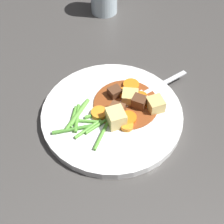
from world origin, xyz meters
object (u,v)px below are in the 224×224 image
Objects in this scene: carrot_slice_5 at (127,126)px; meat_chunk_1 at (140,104)px; carrot_slice_6 at (131,85)px; fork at (153,89)px; carrot_slice_0 at (124,93)px; carrot_slice_3 at (141,97)px; meat_chunk_2 at (115,92)px; carrot_slice_1 at (99,113)px; potato_chunk_0 at (130,97)px; carrot_slice_4 at (147,101)px; dinner_plate at (112,115)px; potato_chunk_2 at (114,118)px; carrot_slice_2 at (128,118)px; meat_chunk_0 at (116,111)px; potato_chunk_1 at (155,104)px.

carrot_slice_5 is 0.06m from meat_chunk_1.
carrot_slice_6 is 0.20× the size of fork.
carrot_slice_3 is at bearing -34.52° from carrot_slice_0.
meat_chunk_1 is 0.06m from meat_chunk_2.
carrot_slice_0 is 0.07m from carrot_slice_1.
carrot_slice_0 is at bearing 107.74° from potato_chunk_0.
carrot_slice_4 is at bearing -39.89° from carrot_slice_0.
dinner_plate is 11.17× the size of carrot_slice_5.
potato_chunk_2 is (-0.04, -0.07, 0.01)m from carrot_slice_0.
carrot_slice_2 is at bearing 1.27° from potato_chunk_2.
carrot_slice_4 is 0.95× the size of carrot_slice_5.
dinner_plate is at bearing -156.99° from potato_chunk_0.
fork is (0.04, -0.02, -0.00)m from carrot_slice_6.
carrot_slice_1 is 1.25× the size of carrot_slice_5.
carrot_slice_3 is 0.05m from meat_chunk_2.
carrot_slice_5 is at bearing -134.29° from meat_chunk_1.
potato_chunk_1 is at bearing -3.51° from meat_chunk_0.
potato_chunk_1 is (0.01, -0.02, 0.01)m from carrot_slice_4.
dinner_plate is 11.75× the size of carrot_slice_4.
meat_chunk_0 reaches higher than carrot_slice_1.
dinner_plate is 0.09m from potato_chunk_1.
meat_chunk_2 is at bearing 76.69° from meat_chunk_0.
carrot_slice_0 is at bearing 30.05° from carrot_slice_1.
fork is (0.13, 0.04, -0.00)m from carrot_slice_1.
potato_chunk_1 reaches higher than carrot_slice_0.
carrot_slice_5 is 0.09m from meat_chunk_2.
dinner_plate is 0.05m from carrot_slice_5.
meat_chunk_1 is at bearing -91.08° from carrot_slice_6.
meat_chunk_1 reaches higher than carrot_slice_6.
carrot_slice_4 is (0.08, 0.00, 0.01)m from dinner_plate.
carrot_slice_5 is (-0.06, -0.05, -0.00)m from carrot_slice_4.
carrot_slice_0 is 0.82× the size of potato_chunk_0.
carrot_slice_3 is 0.86× the size of potato_chunk_1.
carrot_slice_2 and carrot_slice_4 have the same top height.
carrot_slice_3 is at bearing 14.60° from dinner_plate.
potato_chunk_1 reaches higher than carrot_slice_3.
carrot_slice_4 is 0.02m from potato_chunk_1.
potato_chunk_1 reaches higher than meat_chunk_0.
meat_chunk_2 is (-0.06, 0.04, 0.01)m from carrot_slice_4.
carrot_slice_0 is 0.97× the size of carrot_slice_3.
meat_chunk_0 reaches higher than carrot_slice_3.
potato_chunk_0 is (-0.03, 0.01, 0.01)m from carrot_slice_4.
fork is (0.10, 0.04, 0.01)m from dinner_plate.
potato_chunk_2 is 0.22× the size of fork.
potato_chunk_0 reaches higher than meat_chunk_2.
carrot_slice_1 is 0.12m from potato_chunk_1.
potato_chunk_2 reaches higher than dinner_plate.
potato_chunk_0 is at bearing 23.01° from dinner_plate.
meat_chunk_2 reaches higher than carrot_slice_1.
carrot_slice_4 is (0.05, 0.03, -0.00)m from carrot_slice_2.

